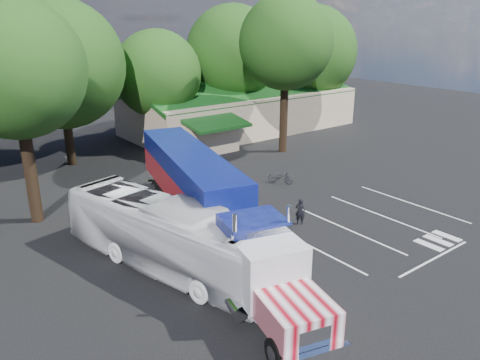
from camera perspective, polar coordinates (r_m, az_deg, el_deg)
ground at (r=29.47m, az=-0.16°, el=-3.66°), size 120.00×120.00×0.00m
event_hall at (r=50.51m, az=-0.03°, el=8.62°), size 24.20×14.12×5.55m
tree_row_c at (r=39.66m, az=-21.10°, el=13.00°), size 10.00×10.00×13.05m
tree_row_d at (r=44.41m, az=-10.05°, el=12.59°), size 8.00×8.00×10.60m
tree_row_e at (r=49.49m, az=-0.87°, el=15.26°), size 9.60×9.60×12.90m
tree_row_f at (r=55.20m, az=8.57°, el=15.15°), size 10.40×10.40×13.00m
tree_near_left at (r=28.37m, az=-25.78°, el=12.02°), size 7.60×7.60×12.65m
tree_near_right at (r=41.15m, az=5.62°, el=16.31°), size 8.00×8.00×13.50m
semi_truck at (r=24.98m, az=-4.19°, el=-1.90°), size 7.82×20.86×4.38m
woman at (r=27.50m, az=7.35°, el=-3.80°), size 0.63×0.68×1.56m
bicycle at (r=34.16m, az=4.98°, el=0.42°), size 1.49×2.00×1.00m
tour_bus at (r=22.52m, az=-8.81°, el=-6.67°), size 5.70×12.56×3.41m
silver_sedan at (r=43.53m, az=-4.93°, el=4.79°), size 4.44×2.39×1.39m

